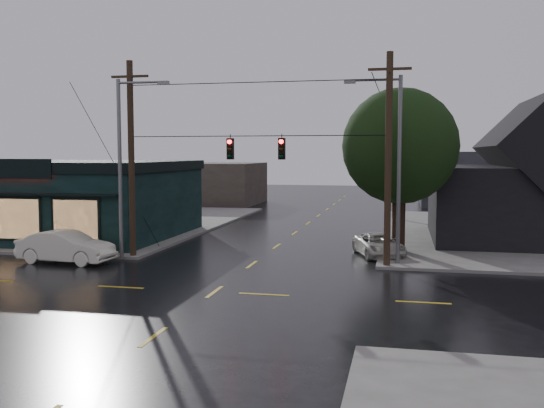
% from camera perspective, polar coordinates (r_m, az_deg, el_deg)
% --- Properties ---
extents(ground_plane, '(160.00, 160.00, 0.00)m').
position_cam_1_polar(ground_plane, '(24.22, -5.43, -8.24)').
color(ground_plane, black).
extents(sidewalk_nw, '(28.00, 28.00, 0.15)m').
position_cam_1_polar(sidewalk_nw, '(50.72, -20.28, -1.58)').
color(sidewalk_nw, '#605D59').
rests_on(sidewalk_nw, ground).
extents(pizza_shop, '(16.30, 12.34, 4.90)m').
position_cam_1_polar(pizza_shop, '(41.89, -19.79, 0.56)').
color(pizza_shop, black).
rests_on(pizza_shop, ground).
extents(ne_building, '(12.60, 11.60, 8.75)m').
position_cam_1_polar(ne_building, '(40.24, 23.45, 3.01)').
color(ne_building, black).
rests_on(ne_building, ground).
extents(corner_tree, '(6.26, 6.26, 8.82)m').
position_cam_1_polar(corner_tree, '(33.45, 11.96, 5.32)').
color(corner_tree, black).
rests_on(corner_tree, ground).
extents(utility_pole_nw, '(2.00, 0.32, 10.15)m').
position_cam_1_polar(utility_pole_nw, '(32.50, -12.93, -4.98)').
color(utility_pole_nw, black).
rests_on(utility_pole_nw, ground).
extents(utility_pole_ne, '(2.00, 0.32, 10.15)m').
position_cam_1_polar(utility_pole_ne, '(29.49, 10.73, -5.94)').
color(utility_pole_ne, black).
rests_on(utility_pole_ne, ground).
extents(utility_pole_far_a, '(2.00, 0.32, 9.65)m').
position_cam_1_polar(utility_pole_far_a, '(50.77, 11.39, -1.46)').
color(utility_pole_far_a, black).
rests_on(utility_pole_far_a, ground).
extents(utility_pole_far_b, '(2.00, 0.32, 9.15)m').
position_cam_1_polar(utility_pole_far_b, '(70.68, 11.64, 0.28)').
color(utility_pole_far_b, black).
rests_on(utility_pole_far_b, ground).
extents(utility_pole_far_c, '(2.00, 0.32, 9.15)m').
position_cam_1_polar(utility_pole_far_c, '(90.63, 11.78, 1.26)').
color(utility_pole_far_c, black).
rests_on(utility_pole_far_c, ground).
extents(span_signal_assembly, '(13.00, 0.48, 1.23)m').
position_cam_1_polar(span_signal_assembly, '(29.83, -1.54, 5.27)').
color(span_signal_assembly, black).
rests_on(span_signal_assembly, ground).
extents(streetlight_nw, '(5.40, 0.30, 9.15)m').
position_cam_1_polar(streetlight_nw, '(32.01, -13.95, -5.15)').
color(streetlight_nw, slate).
rests_on(streetlight_nw, ground).
extents(streetlight_ne, '(5.40, 0.30, 9.15)m').
position_cam_1_polar(streetlight_ne, '(30.17, 11.72, -5.72)').
color(streetlight_ne, slate).
rests_on(streetlight_ne, ground).
extents(bg_building_west, '(12.00, 10.00, 4.40)m').
position_cam_1_polar(bg_building_west, '(66.05, -6.50, 1.95)').
color(bg_building_west, '#393029').
rests_on(bg_building_west, ground).
extents(bg_building_east, '(14.00, 12.00, 5.60)m').
position_cam_1_polar(bg_building_east, '(68.09, 19.67, 2.29)').
color(bg_building_east, '#28282D').
rests_on(bg_building_east, ground).
extents(sedan_cream, '(4.99, 2.04, 1.61)m').
position_cam_1_polar(sedan_cream, '(31.88, -18.83, -3.85)').
color(sedan_cream, silver).
rests_on(sedan_cream, ground).
extents(suv_silver, '(3.24, 4.73, 1.20)m').
position_cam_1_polar(suv_silver, '(32.63, 10.02, -3.82)').
color(suv_silver, beige).
rests_on(suv_silver, ground).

